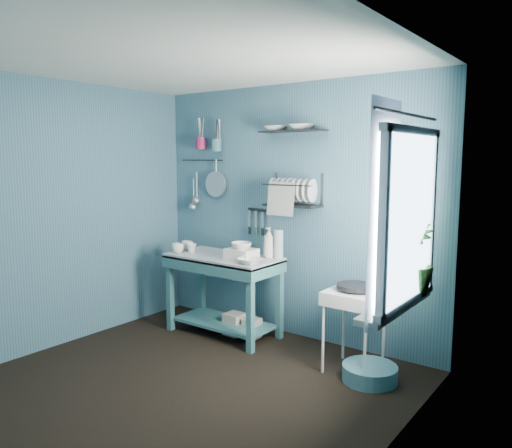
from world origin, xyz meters
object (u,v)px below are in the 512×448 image
Objects in this scene: colander at (216,184)px; floor_basin at (370,373)px; mug_mid at (191,248)px; mug_right at (187,246)px; work_counter at (223,295)px; storage_tin_small at (252,328)px; potted_plant at (413,259)px; storage_tin_large at (234,324)px; mug_left at (178,248)px; water_bottle at (279,244)px; dish_rack at (293,190)px; wash_tub at (241,254)px; soap_bottle at (269,242)px; frying_pan at (355,286)px; hotplate_stand at (354,331)px; utensil_cup_magenta at (201,143)px; utensil_cup_teal at (216,145)px.

floor_basin is (2.07, -0.51, -1.43)m from colander.
mug_mid is 0.13m from mug_right.
storage_tin_small is at bearing 22.17° from work_counter.
mug_right is at bearing 172.25° from potted_plant.
storage_tin_large is at bearing -32.23° from colander.
work_counter is at bearing 170.38° from potted_plant.
water_bottle reaches higher than mug_left.
dish_rack is 1.80m from floor_basin.
water_bottle reaches higher than storage_tin_small.
storage_tin_small is (-1.73, 0.42, -0.98)m from potted_plant.
storage_tin_small is (0.80, 0.08, -0.76)m from mug_right.
wash_tub is 0.51× the size of dish_rack.
frying_pan is (1.03, -0.23, -0.23)m from soap_bottle.
hotplate_stand is 1.26× the size of dish_rack.
mug_right is at bearing 153.43° from mug_mid.
storage_tin_large is (0.48, 0.11, -0.75)m from mug_mid.
soap_bottle is 0.43× the size of hotplate_stand.
mug_mid is 0.20× the size of potted_plant.
wash_tub is (0.25, -0.02, 0.46)m from work_counter.
potted_plant is at bearing -10.32° from wash_tub.
work_counter is 1.45m from hotplate_stand.
potted_plant is at bearing -20.47° from water_bottle.
utensil_cup_magenta reaches higher than potted_plant.
frying_pan is 0.70m from floor_basin.
mug_left is 0.44× the size of colander.
mug_left reaches higher than work_counter.
utensil_cup_magenta reaches higher than storage_tin_large.
soap_bottle is at bearing -10.63° from utensil_cup_teal.
utensil_cup_magenta is at bearing 156.57° from wash_tub.
mug_right is 0.96m from storage_tin_large.
mug_mid reaches higher than frying_pan.
utensil_cup_magenta reaches higher than wash_tub.
frying_pan reaches higher than storage_tin_large.
storage_tin_small is (-0.12, -0.12, -0.86)m from soap_bottle.
work_counter is 3.84× the size of soap_bottle.
storage_tin_large is at bearing 173.37° from floor_basin.
colander is at bearing 167.66° from frying_pan.
dish_rack reaches higher than storage_tin_large.
mug_right is 0.44× the size of colander.
soap_bottle reaches higher than mug_mid.
frying_pan is (0.00, 0.00, 0.38)m from hotplate_stand.
hotplate_stand is at bearing -11.73° from utensil_cup_teal.
soap_bottle reaches higher than mug_right.
colander reaches higher than work_counter.
storage_tin_large is at bearing 154.98° from wash_tub.
frying_pan is at bearing -15.02° from water_bottle.
floor_basin is at bearing -13.32° from utensil_cup_teal.
hotplate_stand reaches higher than storage_tin_small.
dish_rack reaches higher than frying_pan.
mug_left is 1.12m from storage_tin_small.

